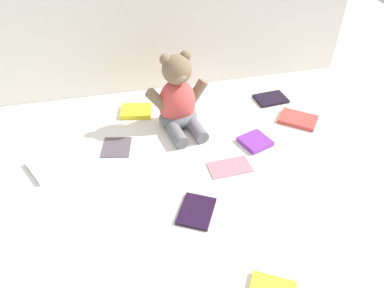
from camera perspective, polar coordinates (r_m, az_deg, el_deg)
ground_plane at (r=1.26m, az=-1.12°, el=-0.72°), size 3.20×3.20×0.00m
teddy_bear at (r=1.31m, az=-2.18°, el=6.82°), size 0.24×0.22×0.28m
book_case_0 at (r=1.54m, az=12.21°, el=6.93°), size 0.13×0.10×0.01m
book_case_2 at (r=1.29m, az=9.84°, el=0.40°), size 0.12×0.12×0.02m
book_case_3 at (r=1.19m, az=5.90°, el=-3.57°), size 0.14×0.09×0.01m
book_case_4 at (r=1.27m, az=-21.90°, el=-3.31°), size 0.14×0.15×0.02m
book_case_5 at (r=1.44m, az=16.24°, el=3.73°), size 0.16×0.16×0.02m
book_case_6 at (r=1.44m, az=-8.70°, el=5.11°), size 0.13×0.11×0.02m
book_case_7 at (r=1.05m, az=0.70°, el=-10.44°), size 0.14×0.15×0.01m
book_case_8 at (r=1.29m, az=-11.74°, el=-0.44°), size 0.12×0.13×0.01m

